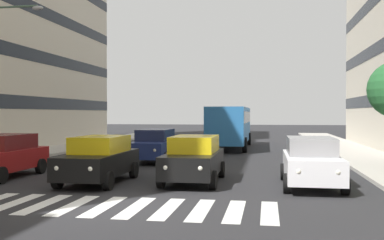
% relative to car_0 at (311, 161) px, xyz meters
% --- Properties ---
extents(ground_plane, '(180.00, 180.00, 0.00)m').
position_rel_car_0_xyz_m(ground_plane, '(5.95, 4.40, -0.89)').
color(ground_plane, '#262628').
extents(crosswalk_markings, '(9.45, 2.80, 0.01)m').
position_rel_car_0_xyz_m(crosswalk_markings, '(5.95, 4.40, -0.88)').
color(crosswalk_markings, silver).
rests_on(crosswalk_markings, ground_plane).
extents(car_0, '(2.02, 4.44, 1.72)m').
position_rel_car_0_xyz_m(car_0, '(0.00, 0.00, 0.00)').
color(car_0, silver).
rests_on(car_0, ground_plane).
extents(car_1, '(2.02, 4.44, 1.72)m').
position_rel_car_0_xyz_m(car_1, '(4.22, -0.30, 0.00)').
color(car_1, black).
rests_on(car_1, ground_plane).
extents(car_2, '(2.02, 4.44, 1.72)m').
position_rel_car_0_xyz_m(car_2, '(7.65, 0.43, 0.00)').
color(car_2, black).
rests_on(car_2, ground_plane).
extents(car_3, '(2.02, 4.44, 1.72)m').
position_rel_car_0_xyz_m(car_3, '(11.96, -0.17, 0.00)').
color(car_3, maroon).
rests_on(car_3, ground_plane).
extents(car_row2_0, '(2.02, 4.44, 1.72)m').
position_rel_car_0_xyz_m(car_row2_0, '(7.41, -6.88, 0.00)').
color(car_row2_0, navy).
rests_on(car_row2_0, ground_plane).
extents(bus_behind_traffic, '(2.78, 10.50, 3.00)m').
position_rel_car_0_xyz_m(bus_behind_traffic, '(4.22, -16.93, 0.97)').
color(bus_behind_traffic, '#286BAD').
rests_on(bus_behind_traffic, ground_plane).
extents(street_lamp_right, '(2.73, 0.28, 7.74)m').
position_rel_car_0_xyz_m(street_lamp_right, '(14.38, -3.84, 3.93)').
color(street_lamp_right, '#4C6B56').
rests_on(street_lamp_right, sidewalk_right).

